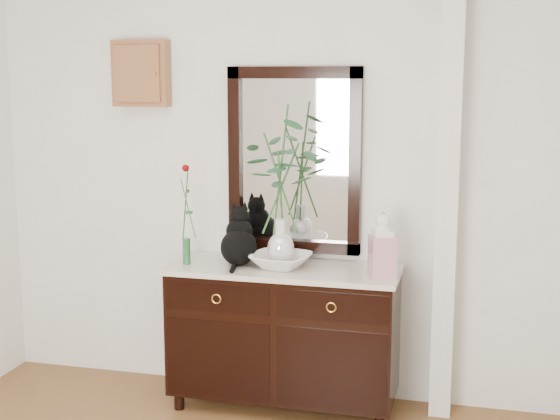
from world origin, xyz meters
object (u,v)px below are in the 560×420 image
(cat, at_px, (238,235))
(lotus_bowl, at_px, (281,261))
(ginger_jar, at_px, (383,244))
(sideboard, at_px, (284,330))

(cat, height_order, lotus_bowl, cat)
(lotus_bowl, xyz_separation_m, ginger_jar, (0.59, -0.05, 0.14))
(cat, distance_m, ginger_jar, 0.85)
(sideboard, xyz_separation_m, lotus_bowl, (-0.02, -0.02, 0.42))
(lotus_bowl, bearing_deg, ginger_jar, -4.52)
(sideboard, bearing_deg, cat, 179.92)
(sideboard, relative_size, lotus_bowl, 3.93)
(cat, bearing_deg, sideboard, -11.89)
(ginger_jar, bearing_deg, sideboard, 173.19)
(sideboard, relative_size, cat, 3.89)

